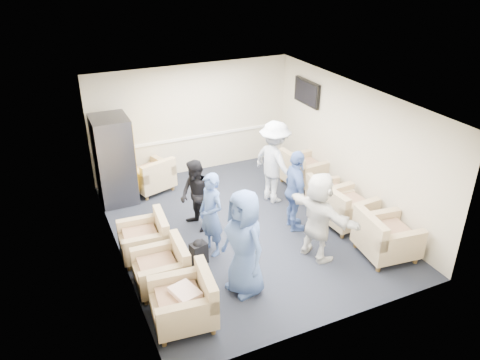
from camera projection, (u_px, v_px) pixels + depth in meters
name	position (u px, v px, depth m)	size (l,w,h in m)	color
floor	(245.00, 227.00, 9.54)	(6.00, 6.00, 0.00)	black
ceiling	(246.00, 99.00, 8.33)	(6.00, 6.00, 0.00)	white
back_wall	(193.00, 120.00, 11.37)	(5.00, 0.02, 2.70)	beige
front_wall	(336.00, 251.00, 6.50)	(5.00, 0.02, 2.70)	beige
left_wall	(113.00, 193.00, 8.01)	(0.02, 6.00, 2.70)	beige
right_wall	(352.00, 146.00, 9.86)	(0.02, 6.00, 2.70)	beige
chair_rail	(194.00, 137.00, 11.56)	(4.98, 0.04, 0.06)	white
tv	(307.00, 93.00, 10.99)	(0.10, 1.00, 0.58)	black
armchair_left_near	(187.00, 303.00, 7.00)	(0.99, 0.99, 0.72)	tan
armchair_left_mid	(164.00, 269.00, 7.77)	(0.88, 0.88, 0.67)	tan
armchair_left_far	(147.00, 239.00, 8.55)	(0.90, 0.90, 0.67)	tan
armchair_right_near	(384.00, 238.00, 8.51)	(1.05, 1.05, 0.76)	tan
armchair_right_midnear	(344.00, 209.00, 9.46)	(1.00, 1.00, 0.74)	tan
armchair_right_midfar	(327.00, 196.00, 10.07)	(0.86, 0.86, 0.62)	tan
armchair_right_far	(302.00, 171.00, 11.06)	(0.97, 0.97, 0.73)	tan
armchair_corner	(152.00, 177.00, 10.81)	(1.11, 1.11, 0.70)	tan
vending_machine	(114.00, 160.00, 10.16)	(0.79, 0.92, 1.94)	#515159
backpack	(199.00, 251.00, 8.36)	(0.33, 0.26, 0.50)	black
pillow	(185.00, 293.00, 6.92)	(0.44, 0.34, 0.13)	white
person_front_left	(244.00, 243.00, 7.41)	(0.90, 0.59, 1.84)	#4461A3
person_mid_left	(211.00, 215.00, 8.43)	(0.58, 0.38, 1.60)	#4461A3
person_back_left	(196.00, 196.00, 9.18)	(0.72, 0.56, 1.48)	black
person_back_right	(275.00, 162.00, 10.15)	(1.20, 0.69, 1.86)	white
person_mid_right	(295.00, 191.00, 9.14)	(0.99, 0.41, 1.69)	#4461A3
person_front_right	(319.00, 216.00, 8.29)	(1.57, 0.50, 1.69)	silver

